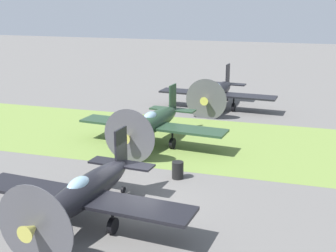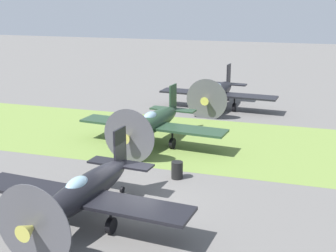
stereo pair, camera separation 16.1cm
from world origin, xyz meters
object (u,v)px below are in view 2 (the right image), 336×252
airplane_lead (84,191)px  airplane_trail (218,92)px  airplane_wingman (153,122)px  fuel_drum (177,170)px

airplane_lead → airplane_trail: airplane_trail is taller
airplane_wingman → airplane_trail: 10.79m
airplane_trail → fuel_drum: size_ratio=10.90×
airplane_wingman → fuel_drum: size_ratio=10.75×
airplane_lead → airplane_trail: (-1.19, -21.42, 0.05)m
airplane_lead → airplane_trail: bearing=-88.6°
airplane_wingman → fuel_drum: (-3.06, 5.01, -0.99)m
airplane_wingman → fuel_drum: bearing=126.8°
airplane_wingman → airplane_trail: size_ratio=0.99×
airplane_lead → airplane_trail: 21.45m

